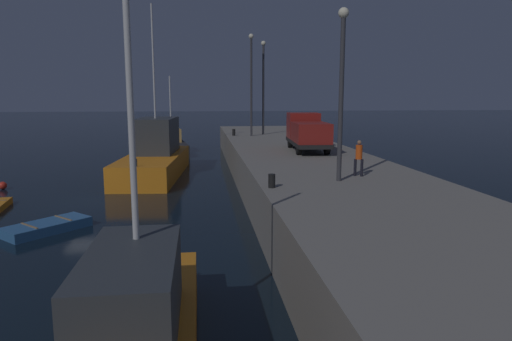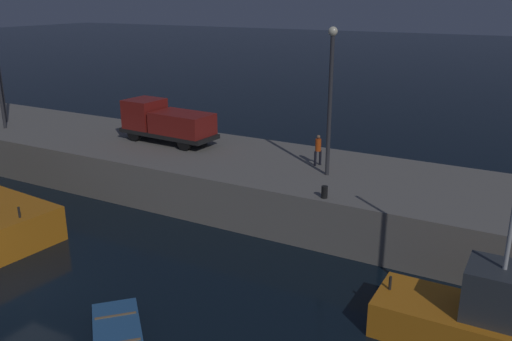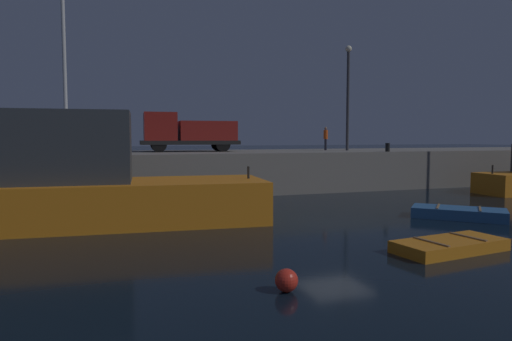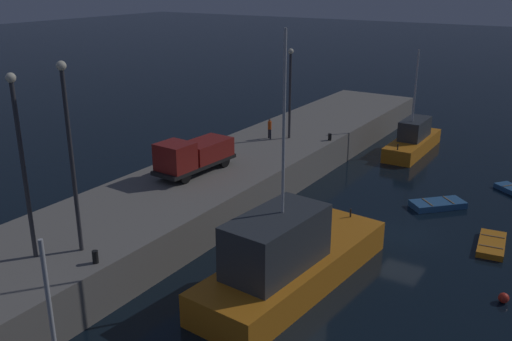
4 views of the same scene
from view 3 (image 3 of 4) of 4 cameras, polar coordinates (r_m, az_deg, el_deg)
name	(u,v)px [view 3 (image 3 of 4)]	position (r m, az deg, el deg)	size (l,w,h in m)	color
ground_plane	(335,224)	(17.88, 9.84, -6.68)	(320.00, 320.00, 0.00)	black
pier_quay	(239,170)	(29.54, -2.17, 0.05)	(57.25, 8.11, 2.44)	gray
fishing_trawler_red	(86,184)	(18.43, -20.54, -1.65)	(12.86, 4.93, 12.79)	orange
rowboat_white_mid	(450,246)	(14.68, 23.09, -8.65)	(3.59, 1.85, 0.39)	orange
dinghy_red_small	(458,213)	(20.65, 24.02, -4.90)	(3.66, 3.61, 0.48)	#2D6099
mooring_buoy_mid	(286,280)	(10.17, 3.84, -13.57)	(0.51, 0.51, 0.51)	red
lamp_post_central	(348,89)	(32.19, 11.45, 10.00)	(0.44, 0.44, 7.12)	#38383D
utility_truck	(187,132)	(29.31, -8.58, 4.81)	(6.29, 2.46, 2.44)	black
dockworker	(326,137)	(32.60, 8.72, 4.17)	(0.41, 0.41, 1.63)	black
bollard_west	(388,147)	(30.03, 16.15, 2.81)	(0.28, 0.28, 0.55)	black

